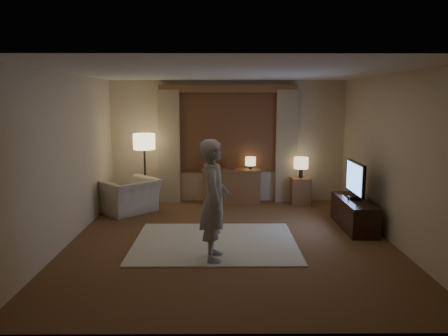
{
  "coord_description": "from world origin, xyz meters",
  "views": [
    {
      "loc": [
        -0.14,
        -6.6,
        2.21
      ],
      "look_at": [
        -0.1,
        0.6,
        1.07
      ],
      "focal_mm": 35.0,
      "sensor_mm": 36.0,
      "label": 1
    }
  ],
  "objects_px": {
    "sideboard": "(231,187)",
    "person": "(214,200)",
    "armchair": "(129,196)",
    "side_table": "(300,191)",
    "tv_stand": "(354,214)"
  },
  "relations": [
    {
      "from": "side_table",
      "to": "person",
      "type": "distance_m",
      "value": 3.75
    },
    {
      "from": "sideboard",
      "to": "person",
      "type": "bearing_deg",
      "value": -95.5
    },
    {
      "from": "tv_stand",
      "to": "person",
      "type": "height_order",
      "value": "person"
    },
    {
      "from": "sideboard",
      "to": "person",
      "type": "relative_size",
      "value": 0.72
    },
    {
      "from": "side_table",
      "to": "tv_stand",
      "type": "bearing_deg",
      "value": -70.74
    },
    {
      "from": "side_table",
      "to": "person",
      "type": "relative_size",
      "value": 0.34
    },
    {
      "from": "armchair",
      "to": "side_table",
      "type": "xyz_separation_m",
      "value": [
        3.49,
        0.69,
        -0.05
      ]
    },
    {
      "from": "armchair",
      "to": "person",
      "type": "bearing_deg",
      "value": 77.55
    },
    {
      "from": "armchair",
      "to": "person",
      "type": "relative_size",
      "value": 0.61
    },
    {
      "from": "side_table",
      "to": "tv_stand",
      "type": "distance_m",
      "value": 1.86
    },
    {
      "from": "sideboard",
      "to": "side_table",
      "type": "bearing_deg",
      "value": -1.96
    },
    {
      "from": "sideboard",
      "to": "person",
      "type": "height_order",
      "value": "person"
    },
    {
      "from": "armchair",
      "to": "side_table",
      "type": "height_order",
      "value": "armchair"
    },
    {
      "from": "sideboard",
      "to": "armchair",
      "type": "distance_m",
      "value": 2.16
    },
    {
      "from": "armchair",
      "to": "sideboard",
      "type": "bearing_deg",
      "value": 153.91
    }
  ]
}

